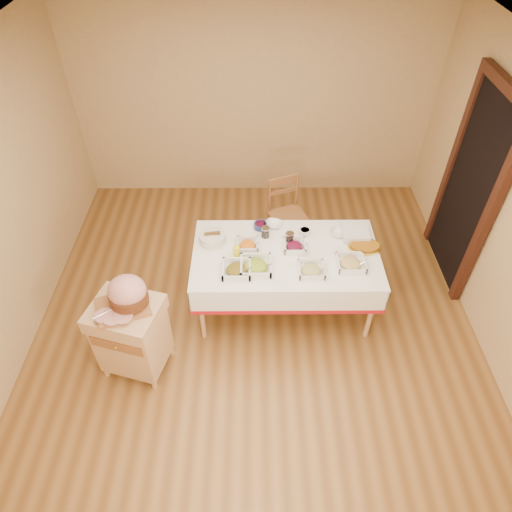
{
  "coord_description": "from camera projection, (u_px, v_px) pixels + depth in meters",
  "views": [
    {
      "loc": [
        -0.01,
        -2.95,
        3.78
      ],
      "look_at": [
        0.01,
        0.2,
        0.82
      ],
      "focal_mm": 32.0,
      "sensor_mm": 36.0,
      "label": 1
    }
  ],
  "objects": [
    {
      "name": "butcher_cart",
      "position": [
        131.0,
        334.0,
        4.08
      ],
      "size": [
        0.7,
        0.63,
        0.83
      ],
      "color": "tan",
      "rests_on": "ground"
    },
    {
      "name": "preserve_jar_left",
      "position": [
        265.0,
        232.0,
        4.58
      ],
      "size": [
        0.09,
        0.09,
        0.11
      ],
      "color": "silver",
      "rests_on": "dining_table"
    },
    {
      "name": "serving_dish_f",
      "position": [
        295.0,
        246.0,
        4.46
      ],
      "size": [
        0.23,
        0.22,
        0.1
      ],
      "color": "silver",
      "rests_on": "dining_table"
    },
    {
      "name": "mustard_bottle",
      "position": [
        236.0,
        252.0,
        4.32
      ],
      "size": [
        0.06,
        0.06,
        0.19
      ],
      "color": "yellow",
      "rests_on": "dining_table"
    },
    {
      "name": "small_bowl_mid",
      "position": [
        260.0,
        225.0,
        4.69
      ],
      "size": [
        0.14,
        0.14,
        0.06
      ],
      "color": "navy",
      "rests_on": "dining_table"
    },
    {
      "name": "bread_basket",
      "position": [
        213.0,
        238.0,
        4.52
      ],
      "size": [
        0.26,
        0.26,
        0.12
      ],
      "color": "silver",
      "rests_on": "dining_table"
    },
    {
      "name": "doorway",
      "position": [
        471.0,
        187.0,
        4.64
      ],
      "size": [
        0.09,
        1.1,
        2.2
      ],
      "color": "black",
      "rests_on": "ground"
    },
    {
      "name": "preserve_jar_right",
      "position": [
        290.0,
        238.0,
        4.52
      ],
      "size": [
        0.09,
        0.09,
        0.11
      ],
      "color": "silver",
      "rests_on": "dining_table"
    },
    {
      "name": "dining_table",
      "position": [
        285.0,
        265.0,
        4.54
      ],
      "size": [
        1.82,
        1.02,
        0.76
      ],
      "color": "tan",
      "rests_on": "ground"
    },
    {
      "name": "bowl_white_imported",
      "position": [
        274.0,
        224.0,
        4.72
      ],
      "size": [
        0.21,
        0.21,
        0.04
      ],
      "primitive_type": "imported",
      "rotation": [
        0.0,
        0.0,
        -0.27
      ],
      "color": "silver",
      "rests_on": "dining_table"
    },
    {
      "name": "small_bowl_right",
      "position": [
        305.0,
        231.0,
        4.62
      ],
      "size": [
        0.12,
        0.12,
        0.06
      ],
      "color": "silver",
      "rests_on": "dining_table"
    },
    {
      "name": "dining_chair",
      "position": [
        287.0,
        214.0,
        5.37
      ],
      "size": [
        0.51,
        0.5,
        0.89
      ],
      "color": "#965B31",
      "rests_on": "ground"
    },
    {
      "name": "serving_dish_a",
      "position": [
        237.0,
        270.0,
        4.21
      ],
      "size": [
        0.27,
        0.27,
        0.12
      ],
      "color": "silver",
      "rests_on": "dining_table"
    },
    {
      "name": "serving_dish_e",
      "position": [
        248.0,
        245.0,
        4.47
      ],
      "size": [
        0.22,
        0.21,
        0.1
      ],
      "color": "silver",
      "rests_on": "dining_table"
    },
    {
      "name": "serving_dish_c",
      "position": [
        311.0,
        270.0,
        4.22
      ],
      "size": [
        0.24,
        0.24,
        0.1
      ],
      "color": "silver",
      "rests_on": "dining_table"
    },
    {
      "name": "small_bowl_left",
      "position": [
        212.0,
        234.0,
        4.6
      ],
      "size": [
        0.11,
        0.11,
        0.05
      ],
      "color": "silver",
      "rests_on": "dining_table"
    },
    {
      "name": "brass_platter",
      "position": [
        365.0,
        246.0,
        4.47
      ],
      "size": [
        0.33,
        0.24,
        0.04
      ],
      "color": "gold",
      "rests_on": "dining_table"
    },
    {
      "name": "serving_dish_b",
      "position": [
        256.0,
        266.0,
        4.25
      ],
      "size": [
        0.29,
        0.29,
        0.12
      ],
      "color": "silver",
      "rests_on": "dining_table"
    },
    {
      "name": "bowl_small_imported",
      "position": [
        338.0,
        233.0,
        4.61
      ],
      "size": [
        0.2,
        0.2,
        0.05
      ],
      "primitive_type": "imported",
      "rotation": [
        0.0,
        0.0,
        0.29
      ],
      "color": "silver",
      "rests_on": "dining_table"
    },
    {
      "name": "serving_dish_d",
      "position": [
        351.0,
        263.0,
        4.28
      ],
      "size": [
        0.26,
        0.26,
        0.1
      ],
      "color": "silver",
      "rests_on": "dining_table"
    },
    {
      "name": "ham_on_board",
      "position": [
        127.0,
        294.0,
        3.78
      ],
      "size": [
        0.46,
        0.44,
        0.3
      ],
      "color": "#965B31",
      "rests_on": "butcher_cart"
    },
    {
      "name": "room_shell",
      "position": [
        255.0,
        231.0,
        3.84
      ],
      "size": [
        5.0,
        5.0,
        5.0
      ],
      "color": "brown",
      "rests_on": "ground"
    },
    {
      "name": "plate_stack",
      "position": [
        355.0,
        233.0,
        4.59
      ],
      "size": [
        0.26,
        0.26,
        0.08
      ],
      "color": "silver",
      "rests_on": "dining_table"
    }
  ]
}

